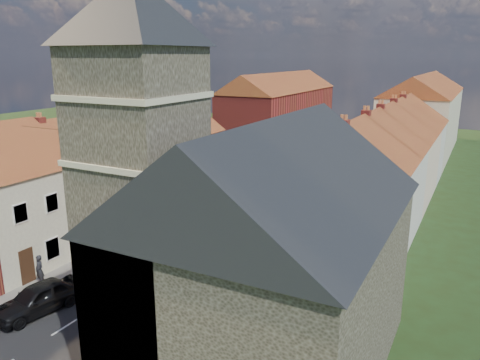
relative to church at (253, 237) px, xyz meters
The scene contains 24 objects.
ground 11.54m from the church, 160.45° to the right, with size 160.00×160.00×0.00m, color #24441D.
road 28.87m from the church, 109.33° to the left, with size 7.00×90.00×0.02m, color black.
pavement_left 30.57m from the church, 117.29° to the left, with size 1.80×90.00×0.12m, color gray.
pavement_right 27.75m from the church, 100.53° to the left, with size 1.80×90.00×0.12m, color gray.
church is the anchor object (origin of this frame).
cottage_r_tudor 9.48m from the church, 90.57° to the left, with size 8.30×5.20×9.00m.
cottage_r_white_near 14.84m from the church, 90.23° to the left, with size 8.30×6.00×9.00m.
cottage_r_cream_mid 20.22m from the church, 90.17° to the left, with size 8.30×5.20×9.00m.
cottage_r_pink 25.61m from the church, 90.13° to the left, with size 8.30×6.00×9.00m.
cottage_r_white_far 31.00m from the church, 90.11° to the left, with size 8.30×5.20×9.00m.
cottage_r_cream_far 36.40m from the church, 90.09° to the left, with size 8.30×6.00×9.00m.
cottage_l_white 20.61m from the church, 155.20° to the left, with size 8.30×6.90×8.80m.
cottage_l_brick_mid 23.81m from the church, 141.73° to the left, with size 8.30×5.70×9.10m.
cottage_l_pink 27.78m from the church, 132.28° to the left, with size 8.30×6.30×8.80m.
block_right_far 51.68m from the church, 90.07° to the left, with size 8.30×24.20×10.50m.
block_left_far 50.27m from the church, 111.79° to the left, with size 8.30×24.20×10.50m.
lamppost 21.38m from the church, 128.30° to the left, with size 0.88×0.15×6.00m.
car_near 12.74m from the church, behind, with size 1.82×4.53×1.54m, color black.
car_mid 17.54m from the church, 130.81° to the left, with size 1.52×4.36×1.44m, color #9B9CA2.
car_far 44.78m from the church, 104.99° to the left, with size 1.59×3.90×1.13m, color navy.
car_distant 53.78m from the church, 103.57° to the left, with size 1.93×4.18×1.16m, color #A3A5AA.
pedestrian_left 14.69m from the church, behind, with size 0.64×0.42×1.76m, color #222227.
pedestrian_right 13.39m from the church, 117.07° to the left, with size 0.77×0.60×1.59m, color black.
pedestrian_left_b 19.28m from the church, 140.84° to the left, with size 0.63×0.42×1.73m, color black.
Camera 1 is at (16.81, -11.97, 12.73)m, focal length 35.00 mm.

